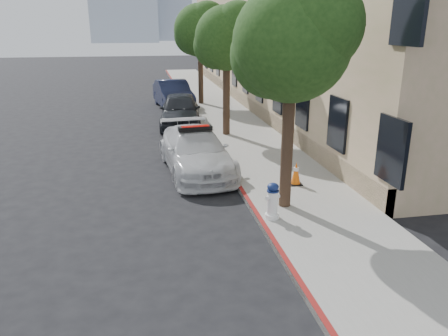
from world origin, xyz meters
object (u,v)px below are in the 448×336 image
parked_car_mid (180,110)px  traffic_cone (296,173)px  fire_hydrant (273,201)px  parked_car_far (173,94)px  police_car (196,151)px

parked_car_mid → traffic_cone: bearing=-68.5°
traffic_cone → fire_hydrant: bearing=-122.4°
parked_car_far → fire_hydrant: (1.15, -16.23, -0.20)m
police_car → fire_hydrant: (1.33, -4.32, -0.11)m
police_car → traffic_cone: size_ratio=7.19×
police_car → fire_hydrant: bearing=-77.6°
parked_car_mid → traffic_cone: parked_car_mid is taller
parked_car_mid → police_car: bearing=-85.3°
parked_car_mid → parked_car_far: 5.00m
police_car → parked_car_far: bearing=84.5°
parked_car_mid → fire_hydrant: (1.20, -11.23, -0.19)m
police_car → fire_hydrant: 4.52m
parked_car_far → traffic_cone: bearing=-86.6°
parked_car_mid → parked_car_far: (0.05, 5.00, 0.01)m
fire_hydrant → police_car: bearing=87.9°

